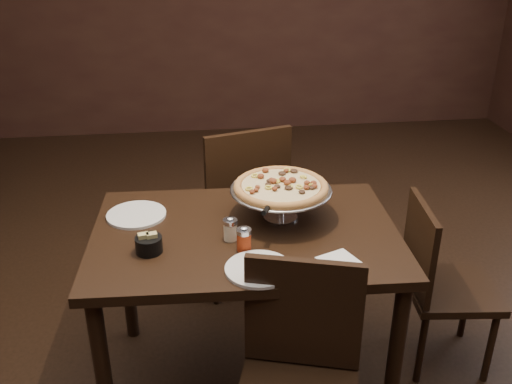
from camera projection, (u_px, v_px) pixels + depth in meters
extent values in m
cube|color=black|center=(239.00, 383.00, 2.62)|extent=(6.00, 7.00, 0.02)
cube|color=black|center=(245.00, 235.00, 2.32)|extent=(1.27, 0.88, 0.04)
cylinder|color=black|center=(104.00, 378.00, 2.13)|extent=(0.06, 0.06, 0.73)
cylinder|color=black|center=(395.00, 361.00, 2.21)|extent=(0.06, 0.06, 0.73)
cylinder|color=black|center=(127.00, 273.00, 2.76)|extent=(0.06, 0.06, 0.73)
cylinder|color=black|center=(353.00, 263.00, 2.84)|extent=(0.06, 0.06, 0.73)
cylinder|color=silver|center=(280.00, 217.00, 2.41)|extent=(0.14, 0.14, 0.01)
cylinder|color=silver|center=(281.00, 204.00, 2.39)|extent=(0.03, 0.03, 0.11)
cylinder|color=silver|center=(281.00, 191.00, 2.36)|extent=(0.10, 0.10, 0.01)
cylinder|color=#AAAAAF|center=(281.00, 190.00, 2.36)|extent=(0.41, 0.41, 0.01)
torus|color=#AAAAAF|center=(281.00, 189.00, 2.36)|extent=(0.42, 0.42, 0.01)
cylinder|color=#A46431|center=(281.00, 187.00, 2.35)|extent=(0.38, 0.38, 0.01)
torus|color=#A46431|center=(281.00, 187.00, 2.35)|extent=(0.40, 0.40, 0.03)
cylinder|color=tan|center=(281.00, 185.00, 2.35)|extent=(0.33, 0.33, 0.01)
cylinder|color=beige|center=(230.00, 231.00, 2.24)|extent=(0.05, 0.05, 0.07)
cylinder|color=silver|center=(230.00, 222.00, 2.22)|extent=(0.06, 0.06, 0.02)
ellipsoid|color=silver|center=(230.00, 218.00, 2.21)|extent=(0.03, 0.03, 0.01)
cylinder|color=maroon|center=(244.00, 242.00, 2.16)|extent=(0.05, 0.05, 0.07)
cylinder|color=silver|center=(244.00, 231.00, 2.14)|extent=(0.06, 0.06, 0.02)
ellipsoid|color=silver|center=(244.00, 228.00, 2.14)|extent=(0.03, 0.03, 0.01)
cylinder|color=black|center=(149.00, 245.00, 2.15)|extent=(0.10, 0.10, 0.06)
cube|color=tan|center=(144.00, 242.00, 2.15)|extent=(0.04, 0.04, 0.07)
cube|color=tan|center=(152.00, 241.00, 2.15)|extent=(0.04, 0.04, 0.07)
cube|color=silver|center=(339.00, 262.00, 2.09)|extent=(0.17, 0.17, 0.01)
cylinder|color=silver|center=(136.00, 215.00, 2.42)|extent=(0.25, 0.25, 0.01)
cylinder|color=silver|center=(259.00, 269.00, 2.05)|extent=(0.25, 0.25, 0.01)
cone|color=silver|center=(269.00, 207.00, 2.20)|extent=(0.17, 0.17, 0.00)
cylinder|color=black|center=(269.00, 206.00, 2.20)|extent=(0.08, 0.13, 0.03)
cube|color=black|center=(235.00, 207.00, 3.17)|extent=(0.57, 0.57, 0.04)
cube|color=black|center=(249.00, 176.00, 2.88)|extent=(0.45, 0.16, 0.48)
cylinder|color=black|center=(253.00, 225.00, 3.50)|extent=(0.04, 0.04, 0.45)
cylinder|color=black|center=(195.00, 237.00, 3.37)|extent=(0.04, 0.04, 0.45)
cylinder|color=black|center=(278.00, 254.00, 3.19)|extent=(0.04, 0.04, 0.45)
cylinder|color=black|center=(216.00, 269.00, 3.06)|extent=(0.04, 0.04, 0.45)
cube|color=black|center=(303.00, 313.00, 1.99)|extent=(0.41, 0.15, 0.43)
cube|color=black|center=(451.00, 290.00, 2.60)|extent=(0.42, 0.42, 0.04)
cube|color=black|center=(420.00, 247.00, 2.49)|extent=(0.07, 0.38, 0.40)
cylinder|color=black|center=(490.00, 348.00, 2.55)|extent=(0.03, 0.03, 0.37)
cylinder|color=black|center=(466.00, 305.00, 2.83)|extent=(0.03, 0.03, 0.37)
cylinder|color=black|center=(421.00, 348.00, 2.54)|extent=(0.03, 0.03, 0.37)
cylinder|color=black|center=(404.00, 306.00, 2.82)|extent=(0.03, 0.03, 0.37)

